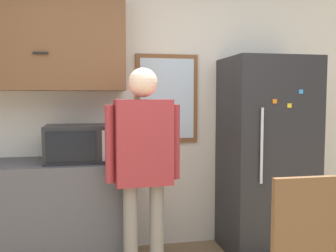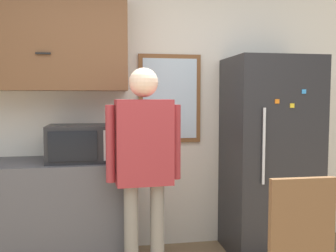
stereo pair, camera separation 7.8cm
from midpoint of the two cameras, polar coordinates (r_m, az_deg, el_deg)
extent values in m
cube|color=silver|center=(3.60, -5.96, 2.76)|extent=(6.00, 0.06, 2.70)
cube|color=black|center=(3.22, -19.52, 10.46)|extent=(0.12, 0.01, 0.01)
cube|color=#232326|center=(3.23, -14.14, -2.58)|extent=(0.54, 0.39, 0.31)
cube|color=black|center=(3.03, -15.24, -3.05)|extent=(0.38, 0.01, 0.24)
cube|color=#B2B2B2|center=(3.03, -10.01, -2.97)|extent=(0.08, 0.01, 0.24)
cylinder|color=gray|center=(3.01, -6.49, -16.20)|extent=(0.11, 0.11, 0.79)
cylinder|color=gray|center=(3.05, -2.51, -15.93)|extent=(0.11, 0.11, 0.79)
cube|color=maroon|center=(2.86, -4.57, -2.47)|extent=(0.44, 0.25, 0.65)
sphere|color=beige|center=(2.84, -4.63, 6.63)|extent=(0.22, 0.22, 0.22)
cylinder|color=maroon|center=(2.82, -9.66, -2.72)|extent=(0.07, 0.07, 0.58)
cylinder|color=maroon|center=(2.91, 0.36, -2.44)|extent=(0.07, 0.07, 0.58)
cube|color=#232326|center=(3.60, 14.13, -4.45)|extent=(0.77, 0.65, 1.81)
cylinder|color=silver|center=(3.18, 13.43, -2.96)|extent=(0.02, 0.02, 0.63)
cube|color=yellow|center=(3.29, 17.38, 3.00)|extent=(0.04, 0.01, 0.04)
cube|color=#338CDB|center=(3.34, 18.97, 4.98)|extent=(0.04, 0.01, 0.04)
cube|color=orange|center=(3.22, 15.30, 3.65)|extent=(0.04, 0.01, 0.04)
cube|color=brown|center=(2.24, 19.04, -14.66)|extent=(0.37, 0.04, 0.58)
cube|color=brown|center=(3.60, -0.80, 4.19)|extent=(0.60, 0.04, 0.84)
cube|color=silver|center=(3.58, -0.74, 4.19)|extent=(0.52, 0.01, 0.76)
camera|label=1|loc=(0.04, -90.83, -0.06)|focal=40.00mm
camera|label=2|loc=(0.04, 89.17, 0.06)|focal=40.00mm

